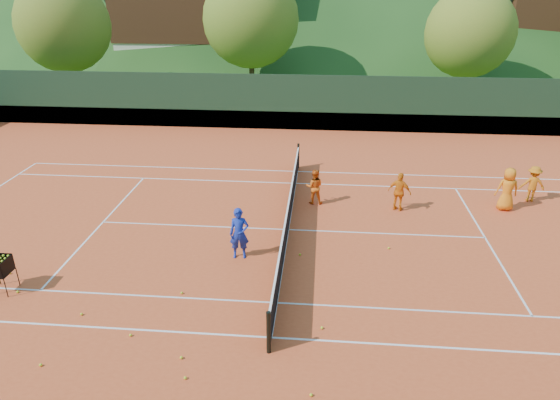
# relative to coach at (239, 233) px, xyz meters

# --- Properties ---
(ground) EXTENTS (400.00, 400.00, 0.00)m
(ground) POSITION_rel_coach_xyz_m (1.32, 1.89, -0.81)
(ground) COLOR #2B5219
(ground) RESTS_ON ground
(clay_court) EXTENTS (40.00, 24.00, 0.02)m
(clay_court) POSITION_rel_coach_xyz_m (1.32, 1.89, -0.80)
(clay_court) COLOR #CA4820
(clay_court) RESTS_ON ground
(coach) EXTENTS (0.62, 0.44, 1.59)m
(coach) POSITION_rel_coach_xyz_m (0.00, 0.00, 0.00)
(coach) COLOR #172C9B
(coach) RESTS_ON clay_court
(student_a) EXTENTS (0.65, 0.51, 1.32)m
(student_a) POSITION_rel_coach_xyz_m (2.12, 4.13, -0.13)
(student_a) COLOR orange
(student_a) RESTS_ON clay_court
(student_b) EXTENTS (0.91, 0.66, 1.43)m
(student_b) POSITION_rel_coach_xyz_m (5.16, 3.78, -0.08)
(student_b) COLOR orange
(student_b) RESTS_ON clay_court
(student_c) EXTENTS (0.79, 0.52, 1.59)m
(student_c) POSITION_rel_coach_xyz_m (9.00, 4.17, 0.00)
(student_c) COLOR orange
(student_c) RESTS_ON clay_court
(student_d) EXTENTS (0.93, 0.59, 1.37)m
(student_d) POSITION_rel_coach_xyz_m (10.21, 5.05, -0.11)
(student_d) COLOR #CD6D12
(student_d) RESTS_ON clay_court
(tennis_ball_0) EXTENTS (0.07, 0.07, 0.07)m
(tennis_ball_0) POSITION_rel_coach_xyz_m (2.50, -3.17, -0.76)
(tennis_ball_0) COLOR #C0DF25
(tennis_ball_0) RESTS_ON clay_court
(tennis_ball_1) EXTENTS (0.07, 0.07, 0.07)m
(tennis_ball_1) POSITION_rel_coach_xyz_m (-3.49, -3.17, -0.76)
(tennis_ball_1) COLOR #C0DF25
(tennis_ball_1) RESTS_ON clay_court
(tennis_ball_4) EXTENTS (0.07, 0.07, 0.07)m
(tennis_ball_4) POSITION_rel_coach_xyz_m (4.52, 0.87, -0.76)
(tennis_ball_4) COLOR #C0DF25
(tennis_ball_4) RESTS_ON clay_court
(tennis_ball_5) EXTENTS (0.07, 0.07, 0.07)m
(tennis_ball_5) POSITION_rel_coach_xyz_m (-1.98, -3.84, -0.76)
(tennis_ball_5) COLOR #C0DF25
(tennis_ball_5) RESTS_ON clay_court
(tennis_ball_6) EXTENTS (0.07, 0.07, 0.07)m
(tennis_ball_6) POSITION_rel_coach_xyz_m (-3.57, -4.97, -0.76)
(tennis_ball_6) COLOR #C0DF25
(tennis_ball_6) RESTS_ON clay_court
(tennis_ball_7) EXTENTS (0.07, 0.07, 0.07)m
(tennis_ball_7) POSITION_rel_coach_xyz_m (1.80, 0.23, -0.76)
(tennis_ball_7) COLOR #C0DF25
(tennis_ball_7) RESTS_ON clay_court
(tennis_ball_9) EXTENTS (0.07, 0.07, 0.07)m
(tennis_ball_9) POSITION_rel_coach_xyz_m (2.31, -5.30, -0.76)
(tennis_ball_9) COLOR #C0DF25
(tennis_ball_9) RESTS_ON clay_court
(tennis_ball_10) EXTENTS (0.07, 0.07, 0.07)m
(tennis_ball_10) POSITION_rel_coach_xyz_m (-5.63, -2.39, -0.76)
(tennis_ball_10) COLOR #C0DF25
(tennis_ball_10) RESTS_ON clay_court
(tennis_ball_11) EXTENTS (0.07, 0.07, 0.07)m
(tennis_ball_11) POSITION_rel_coach_xyz_m (-1.24, -2.05, -0.76)
(tennis_ball_11) COLOR #C0DF25
(tennis_ball_11) RESTS_ON clay_court
(tennis_ball_14) EXTENTS (0.07, 0.07, 0.07)m
(tennis_ball_14) POSITION_rel_coach_xyz_m (-0.59, -4.48, -0.76)
(tennis_ball_14) COLOR #C0DF25
(tennis_ball_14) RESTS_ON clay_court
(tennis_ball_15) EXTENTS (0.07, 0.07, 0.07)m
(tennis_ball_15) POSITION_rel_coach_xyz_m (-6.37, -1.53, -0.76)
(tennis_ball_15) COLOR #C0DF25
(tennis_ball_15) RESTS_ON clay_court
(tennis_ball_18) EXTENTS (0.07, 0.07, 0.07)m
(tennis_ball_18) POSITION_rel_coach_xyz_m (-0.34, -5.07, -0.76)
(tennis_ball_18) COLOR #C0DF25
(tennis_ball_18) RESTS_ON clay_court
(court_lines) EXTENTS (23.83, 11.03, 0.00)m
(court_lines) POSITION_rel_coach_xyz_m (1.32, 1.89, -0.79)
(court_lines) COLOR white
(court_lines) RESTS_ON clay_court
(tennis_net) EXTENTS (0.10, 12.07, 1.10)m
(tennis_net) POSITION_rel_coach_xyz_m (1.32, 1.89, -0.29)
(tennis_net) COLOR black
(tennis_net) RESTS_ON clay_court
(perimeter_fence) EXTENTS (40.40, 24.24, 3.00)m
(perimeter_fence) POSITION_rel_coach_xyz_m (1.32, 1.89, 0.45)
(perimeter_fence) COLOR black
(perimeter_fence) RESTS_ON clay_court
(chalet_left) EXTENTS (13.80, 9.93, 12.92)m
(chalet_left) POSITION_rel_coach_xyz_m (-8.68, 31.89, 4.83)
(chalet_left) COLOR beige
(chalet_left) RESTS_ON ground
(chalet_mid) EXTENTS (12.65, 8.82, 11.45)m
(chalet_mid) POSITION_rel_coach_xyz_m (7.32, 35.89, 4.18)
(chalet_mid) COLOR beige
(chalet_mid) RESTS_ON ground
(tree_a) EXTENTS (6.00, 6.00, 7.88)m
(tree_a) POSITION_rel_coach_xyz_m (-14.68, 19.89, 4.06)
(tree_a) COLOR #3F2619
(tree_a) RESTS_ON ground
(tree_b) EXTENTS (6.40, 6.40, 8.40)m
(tree_b) POSITION_rel_coach_xyz_m (-2.68, 21.89, 4.38)
(tree_b) COLOR #3C2618
(tree_b) RESTS_ON ground
(tree_c) EXTENTS (5.60, 5.60, 7.35)m
(tree_c) POSITION_rel_coach_xyz_m (11.32, 20.89, 3.73)
(tree_c) COLOR #402719
(tree_c) RESTS_ON ground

